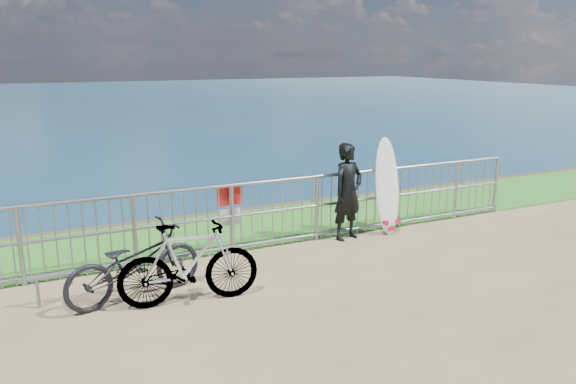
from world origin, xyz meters
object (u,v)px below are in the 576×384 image
surfer (348,192)px  surfboard (387,190)px  bicycle_near (134,263)px  bicycle_far (189,263)px

surfer → surfboard: 0.79m
surfboard → bicycle_near: (-4.51, -0.92, -0.30)m
surfer → bicycle_near: 3.85m
bicycle_far → bicycle_near: bearing=61.6°
surfboard → bicycle_near: surfboard is taller
surfboard → bicycle_far: bearing=-161.1°
surfer → bicycle_far: 3.42m
surfer → bicycle_far: size_ratio=0.93×
surfer → surfboard: size_ratio=0.97×
surfboard → bicycle_far: 4.14m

